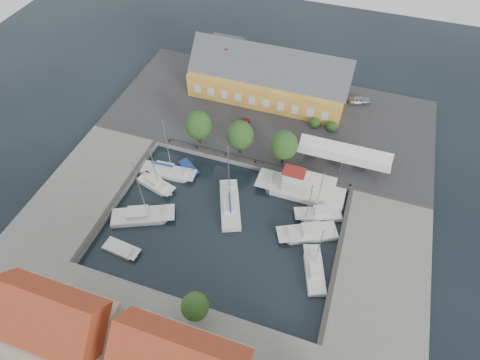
{
  "coord_description": "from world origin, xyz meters",
  "views": [
    {
      "loc": [
        12.77,
        -31.44,
        47.37
      ],
      "look_at": [
        0.0,
        6.0,
        1.5
      ],
      "focal_mm": 30.0,
      "sensor_mm": 36.0,
      "label": 1
    }
  ],
  "objects_px": {
    "car_silver": "(360,100)",
    "west_boat_c": "(142,216)",
    "center_sailboat": "(230,207)",
    "launch_sw": "(121,250)",
    "east_boat_b": "(308,233)",
    "west_boat_b": "(156,185)",
    "east_boat_a": "(319,215)",
    "warehouse": "(266,78)",
    "car_red": "(243,127)",
    "west_boat_a": "(167,172)",
    "tent_canopy": "(344,153)",
    "launch_nw": "(188,168)",
    "east_boat_c": "(314,272)",
    "trawler": "(304,189)"
  },
  "relations": [
    {
      "from": "car_silver",
      "to": "west_boat_c",
      "type": "height_order",
      "value": "west_boat_c"
    },
    {
      "from": "car_silver",
      "to": "center_sailboat",
      "type": "height_order",
      "value": "center_sailboat"
    },
    {
      "from": "trawler",
      "to": "west_boat_b",
      "type": "distance_m",
      "value": 22.65
    },
    {
      "from": "tent_canopy",
      "to": "east_boat_a",
      "type": "height_order",
      "value": "east_boat_a"
    },
    {
      "from": "east_boat_c",
      "to": "west_boat_c",
      "type": "bearing_deg",
      "value": 178.64
    },
    {
      "from": "east_boat_b",
      "to": "launch_nw",
      "type": "distance_m",
      "value": 21.73
    },
    {
      "from": "center_sailboat",
      "to": "east_boat_a",
      "type": "distance_m",
      "value": 12.95
    },
    {
      "from": "warehouse",
      "to": "west_boat_c",
      "type": "bearing_deg",
      "value": -105.39
    },
    {
      "from": "west_boat_b",
      "to": "launch_sw",
      "type": "relative_size",
      "value": 1.66
    },
    {
      "from": "tent_canopy",
      "to": "center_sailboat",
      "type": "distance_m",
      "value": 19.37
    },
    {
      "from": "car_red",
      "to": "east_boat_b",
      "type": "xyz_separation_m",
      "value": [
        15.18,
        -16.48,
        -1.42
      ]
    },
    {
      "from": "warehouse",
      "to": "west_boat_c",
      "type": "height_order",
      "value": "west_boat_c"
    },
    {
      "from": "car_red",
      "to": "center_sailboat",
      "type": "distance_m",
      "value": 16.11
    },
    {
      "from": "launch_sw",
      "to": "east_boat_a",
      "type": "bearing_deg",
      "value": 30.47
    },
    {
      "from": "west_boat_b",
      "to": "launch_nw",
      "type": "distance_m",
      "value": 5.92
    },
    {
      "from": "east_boat_b",
      "to": "west_boat_a",
      "type": "xyz_separation_m",
      "value": [
        -23.66,
        4.03,
        0.01
      ]
    },
    {
      "from": "car_silver",
      "to": "east_boat_c",
      "type": "relative_size",
      "value": 0.42
    },
    {
      "from": "warehouse",
      "to": "west_boat_b",
      "type": "relative_size",
      "value": 3.19
    },
    {
      "from": "car_silver",
      "to": "launch_sw",
      "type": "xyz_separation_m",
      "value": [
        -26.08,
        -40.95,
        -1.59
      ]
    },
    {
      "from": "east_boat_a",
      "to": "west_boat_b",
      "type": "bearing_deg",
      "value": -174.35
    },
    {
      "from": "launch_sw",
      "to": "center_sailboat",
      "type": "bearing_deg",
      "value": 44.57
    },
    {
      "from": "car_silver",
      "to": "west_boat_a",
      "type": "relative_size",
      "value": 0.34
    },
    {
      "from": "east_boat_a",
      "to": "launch_nw",
      "type": "bearing_deg",
      "value": 173.61
    },
    {
      "from": "launch_sw",
      "to": "launch_nw",
      "type": "bearing_deg",
      "value": 81.16
    },
    {
      "from": "east_boat_a",
      "to": "launch_nw",
      "type": "height_order",
      "value": "east_boat_a"
    },
    {
      "from": "car_silver",
      "to": "launch_nw",
      "type": "relative_size",
      "value": 0.93
    },
    {
      "from": "center_sailboat",
      "to": "east_boat_a",
      "type": "height_order",
      "value": "center_sailboat"
    },
    {
      "from": "warehouse",
      "to": "west_boat_a",
      "type": "distance_m",
      "value": 25.6
    },
    {
      "from": "warehouse",
      "to": "west_boat_b",
      "type": "xyz_separation_m",
      "value": [
        -9.75,
        -26.42,
        -4.17
      ]
    },
    {
      "from": "east_boat_c",
      "to": "west_boat_c",
      "type": "xyz_separation_m",
      "value": [
        -25.38,
        0.6,
        0.0
      ]
    },
    {
      "from": "warehouse",
      "to": "center_sailboat",
      "type": "distance_m",
      "value": 27.22
    },
    {
      "from": "launch_sw",
      "to": "east_boat_c",
      "type": "bearing_deg",
      "value": 11.32
    },
    {
      "from": "car_silver",
      "to": "launch_sw",
      "type": "distance_m",
      "value": 48.58
    },
    {
      "from": "east_boat_b",
      "to": "west_boat_b",
      "type": "height_order",
      "value": "east_boat_b"
    },
    {
      "from": "car_red",
      "to": "center_sailboat",
      "type": "relative_size",
      "value": 0.34
    },
    {
      "from": "west_boat_c",
      "to": "warehouse",
      "type": "bearing_deg",
      "value": 74.61
    },
    {
      "from": "east_boat_a",
      "to": "east_boat_b",
      "type": "relative_size",
      "value": 0.86
    },
    {
      "from": "car_red",
      "to": "west_boat_a",
      "type": "relative_size",
      "value": 0.35
    },
    {
      "from": "tent_canopy",
      "to": "west_boat_b",
      "type": "distance_m",
      "value": 29.38
    },
    {
      "from": "east_boat_a",
      "to": "launch_sw",
      "type": "xyz_separation_m",
      "value": [
        -24.21,
        -14.24,
        -0.17
      ]
    },
    {
      "from": "tent_canopy",
      "to": "east_boat_a",
      "type": "distance_m",
      "value": 10.75
    },
    {
      "from": "east_boat_c",
      "to": "launch_nw",
      "type": "xyz_separation_m",
      "value": [
        -22.86,
        11.57,
        -0.17
      ]
    },
    {
      "from": "car_silver",
      "to": "west_boat_c",
      "type": "distance_m",
      "value": 43.84
    },
    {
      "from": "west_boat_c",
      "to": "east_boat_b",
      "type": "bearing_deg",
      "value": 11.92
    },
    {
      "from": "west_boat_a",
      "to": "warehouse",
      "type": "bearing_deg",
      "value": 68.64
    },
    {
      "from": "warehouse",
      "to": "east_boat_c",
      "type": "bearing_deg",
      "value": -63.59
    },
    {
      "from": "west_boat_a",
      "to": "car_red",
      "type": "bearing_deg",
      "value": 55.72
    },
    {
      "from": "east_boat_b",
      "to": "east_boat_c",
      "type": "relative_size",
      "value": 1.22
    },
    {
      "from": "warehouse",
      "to": "trawler",
      "type": "bearing_deg",
      "value": -59.42
    },
    {
      "from": "center_sailboat",
      "to": "launch_sw",
      "type": "xyz_separation_m",
      "value": [
        -11.57,
        -11.4,
        -0.27
      ]
    }
  ]
}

